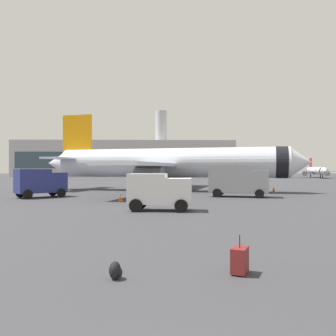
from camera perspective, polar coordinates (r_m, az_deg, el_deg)
name	(u,v)px	position (r m, az deg, el deg)	size (l,w,h in m)	color
airplane_at_gate	(168,163)	(45.70, -0.03, 0.81)	(35.07, 32.00, 10.50)	silver
airplane_taxiing	(316,171)	(117.71, 23.10, -0.42)	(19.47, 21.44, 6.33)	silver
service_truck	(40,182)	(37.90, -20.16, -2.12)	(5.14, 4.69, 2.90)	navy
fuel_truck	(238,180)	(37.00, 11.37, -1.91)	(6.44, 4.10, 3.20)	gray
cargo_van	(159,190)	(24.54, -1.47, -3.62)	(4.61, 2.79, 2.60)	white
safety_cone_near	(253,188)	(46.54, 13.66, -3.24)	(0.44, 0.44, 0.78)	#F2590C
safety_cone_mid	(121,197)	(31.52, -7.73, -4.75)	(0.44, 0.44, 0.80)	#F2590C
safety_cone_far	(274,189)	(45.68, 16.90, -3.37)	(0.44, 0.44, 0.66)	#F2590C
safety_cone_outer	(128,187)	(49.83, -6.61, -3.04)	(0.44, 0.44, 0.76)	#F2590C
rolling_suitcase	(240,260)	(10.35, 11.65, -14.52)	(0.64, 0.75, 1.10)	maroon
traveller_backpack	(115,271)	(9.84, -8.58, -16.25)	(0.36, 0.40, 0.48)	black
terminal_building	(126,159)	(135.95, -6.82, 1.55)	(81.62, 19.25, 25.23)	#B2B2B7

